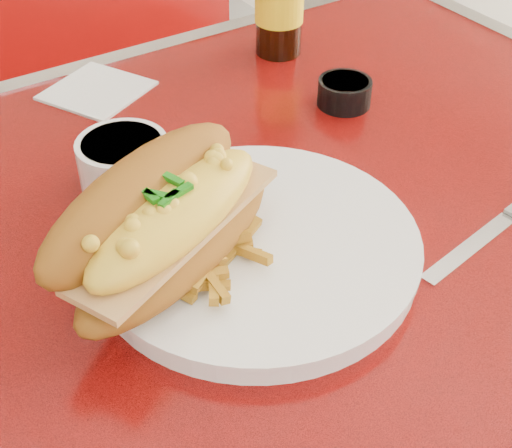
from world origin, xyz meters
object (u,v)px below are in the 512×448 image
dinner_plate (256,247)px  gravy_ramekin (124,162)px  fork (217,287)px  sauce_cup_right (344,91)px  mac_hoagie (165,219)px  knife (504,221)px  booth_bench_far (30,200)px  diner_table (217,342)px

dinner_plate → gravy_ramekin: 0.18m
fork → sauce_cup_right: size_ratio=1.80×
mac_hoagie → knife: bearing=-44.0°
gravy_ramekin → sauce_cup_right: gravy_ramekin is taller
booth_bench_far → fork: booth_bench_far is taller
diner_table → gravy_ramekin: bearing=106.0°
mac_hoagie → sauce_cup_right: 0.37m
mac_hoagie → sauce_cup_right: size_ratio=3.18×
booth_bench_far → sauce_cup_right: booth_bench_far is taller
booth_bench_far → sauce_cup_right: bearing=-68.8°
fork → diner_table: bearing=-48.3°
fork → sauce_cup_right: bearing=-76.7°
diner_table → knife: size_ratio=5.70×
knife → booth_bench_far: bearing=95.1°
mac_hoagie → fork: bearing=-95.5°
mac_hoagie → fork: mac_hoagie is taller
dinner_plate → knife: dinner_plate is taller
dinner_plate → knife: 0.25m
gravy_ramekin → knife: size_ratio=0.51×
sauce_cup_right → fork: bearing=-145.6°
booth_bench_far → knife: size_ratio=5.56×
knife → sauce_cup_right: bearing=77.8°
diner_table → mac_hoagie: (-0.06, -0.03, 0.23)m
booth_bench_far → gravy_ramekin: size_ratio=10.81×
booth_bench_far → mac_hoagie: bearing=-94.2°
diner_table → fork: 0.21m
dinner_plate → knife: bearing=-21.7°
diner_table → sauce_cup_right: (0.27, 0.13, 0.18)m
fork → booth_bench_far: bearing=-24.0°
booth_bench_far → fork: size_ratio=7.69×
booth_bench_far → knife: booth_bench_far is taller
fork → dinner_plate: bearing=-82.4°
dinner_plate → sauce_cup_right: size_ratio=3.55×
fork → sauce_cup_right: sauce_cup_right is taller
mac_hoagie → fork: (0.02, -0.05, -0.05)m
mac_hoagie → knife: mac_hoagie is taller
dinner_plate → gravy_ramekin: gravy_ramekin is taller
booth_bench_far → fork: bearing=-92.8°
diner_table → booth_bench_far: 0.87m
mac_hoagie → knife: size_ratio=1.28×
dinner_plate → sauce_cup_right: (0.25, 0.18, 0.01)m
diner_table → gravy_ramekin: 0.23m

